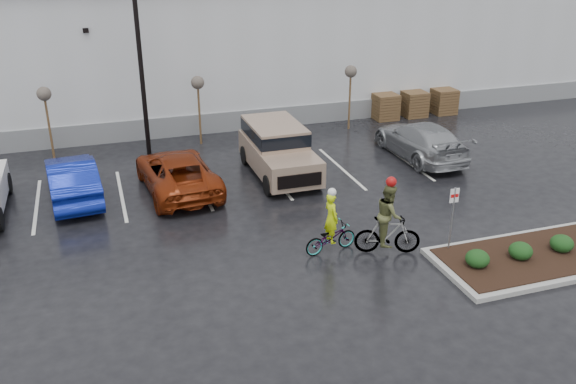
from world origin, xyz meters
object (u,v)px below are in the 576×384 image
object	(u,v)px
lamppost	(137,25)
cyclist_olive	(388,226)
fire_lane_sign	(453,212)
suv_tan	(279,152)
pallet_stack_a	(385,106)
car_far_silver	(420,140)
sapling_east	(351,75)
car_red	(177,172)
pallet_stack_b	(414,104)
pallet_stack_c	(443,101)
cyclist_hivis	(331,232)
sapling_mid	(198,86)
car_blue	(72,179)
sapling_west	(45,98)

from	to	relation	value
lamppost	cyclist_olive	xyz separation A→B (m)	(6.00, -11.16, -4.77)
fire_lane_sign	suv_tan	size ratio (longest dim) A/B	0.43
pallet_stack_a	car_far_silver	xyz separation A→B (m)	(-1.22, -5.80, 0.11)
sapling_east	car_red	size ratio (longest dim) A/B	0.59
pallet_stack_b	pallet_stack_a	bearing A→B (deg)	180.00
lamppost	pallet_stack_c	distance (m)	16.89
cyclist_hivis	cyclist_olive	size ratio (longest dim) A/B	0.84
sapling_east	pallet_stack_a	size ratio (longest dim) A/B	2.37
cyclist_hivis	car_far_silver	bearing A→B (deg)	-55.59
pallet_stack_c	car_red	bearing A→B (deg)	-157.93
fire_lane_sign	sapling_mid	bearing A→B (deg)	112.49
pallet_stack_a	pallet_stack_c	world-z (taller)	same
car_blue	pallet_stack_c	bearing A→B (deg)	-168.61
pallet_stack_a	pallet_stack_b	distance (m)	1.70
sapling_west	sapling_east	xyz separation A→B (m)	(14.00, 0.00, 0.00)
lamppost	car_red	world-z (taller)	lamppost
pallet_stack_b	cyclist_olive	distance (m)	15.51
car_far_silver	pallet_stack_a	bearing A→B (deg)	-103.21
sapling_west	cyclist_olive	xyz separation A→B (m)	(10.00, -12.16, -1.82)
sapling_mid	car_red	world-z (taller)	sapling_mid
cyclist_olive	lamppost	bearing A→B (deg)	47.55
sapling_west	pallet_stack_b	size ratio (longest dim) A/B	2.37
fire_lane_sign	suv_tan	bearing A→B (deg)	111.11
car_red	car_far_silver	world-z (taller)	car_far_silver
suv_tan	cyclist_hivis	size ratio (longest dim) A/B	2.39
car_blue	cyclist_hivis	xyz separation A→B (m)	(7.54, -6.74, -0.13)
pallet_stack_b	sapling_mid	bearing A→B (deg)	-175.11
sapling_mid	sapling_west	bearing A→B (deg)	180.00
lamppost	sapling_west	xyz separation A→B (m)	(-4.00, 1.00, -2.96)
car_red	cyclist_hivis	world-z (taller)	cyclist_hivis
cyclist_hivis	car_red	bearing A→B (deg)	20.87
fire_lane_sign	car_red	size ratio (longest dim) A/B	0.41
lamppost	pallet_stack_b	world-z (taller)	lamppost
lamppost	sapling_west	world-z (taller)	lamppost
pallet_stack_b	fire_lane_sign	world-z (taller)	fire_lane_sign
lamppost	pallet_stack_c	bearing A→B (deg)	7.13
suv_tan	cyclist_olive	bearing A→B (deg)	-80.33
suv_tan	car_blue	bearing A→B (deg)	178.80
sapling_west	car_red	bearing A→B (deg)	-48.52
sapling_east	cyclist_olive	size ratio (longest dim) A/B	1.26
pallet_stack_a	cyclist_hivis	size ratio (longest dim) A/B	0.63
car_red	sapling_mid	bearing A→B (deg)	-114.23
sapling_west	cyclist_hivis	size ratio (longest dim) A/B	1.50
pallet_stack_a	pallet_stack_b	bearing A→B (deg)	0.00
lamppost	suv_tan	xyz separation A→B (m)	(4.77, -3.96, -4.66)
sapling_mid	car_far_silver	xyz separation A→B (m)	(8.78, -4.80, -1.94)
lamppost	cyclist_hivis	xyz separation A→B (m)	(4.38, -10.54, -5.02)
lamppost	cyclist_olive	bearing A→B (deg)	-61.74
car_far_silver	lamppost	bearing A→B (deg)	-20.00
sapling_west	car_far_silver	xyz separation A→B (m)	(15.28, -4.80, -1.94)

